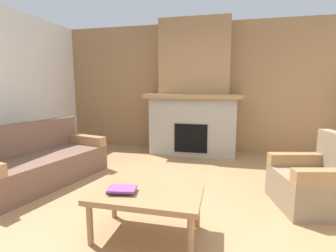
{
  "coord_description": "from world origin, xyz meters",
  "views": [
    {
      "loc": [
        0.64,
        -2.5,
        1.37
      ],
      "look_at": [
        -0.11,
        0.77,
        0.84
      ],
      "focal_mm": 26.66,
      "sensor_mm": 36.0,
      "label": 1
    }
  ],
  "objects_px": {
    "couch": "(40,163)",
    "coffee_table": "(146,197)",
    "armchair": "(316,182)",
    "fireplace": "(194,97)"
  },
  "relations": [
    {
      "from": "couch",
      "to": "coffee_table",
      "type": "xyz_separation_m",
      "value": [
        1.92,
        -0.93,
        0.09
      ]
    },
    {
      "from": "armchair",
      "to": "coffee_table",
      "type": "height_order",
      "value": "armchair"
    },
    {
      "from": "armchair",
      "to": "couch",
      "type": "bearing_deg",
      "value": -179.26
    },
    {
      "from": "fireplace",
      "to": "armchair",
      "type": "distance_m",
      "value": 2.83
    },
    {
      "from": "fireplace",
      "to": "armchair",
      "type": "height_order",
      "value": "fireplace"
    },
    {
      "from": "couch",
      "to": "coffee_table",
      "type": "relative_size",
      "value": 1.94
    },
    {
      "from": "fireplace",
      "to": "couch",
      "type": "height_order",
      "value": "fireplace"
    },
    {
      "from": "fireplace",
      "to": "armchair",
      "type": "relative_size",
      "value": 2.98
    },
    {
      "from": "couch",
      "to": "armchair",
      "type": "distance_m",
      "value": 3.63
    },
    {
      "from": "armchair",
      "to": "coffee_table",
      "type": "distance_m",
      "value": 1.97
    }
  ]
}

